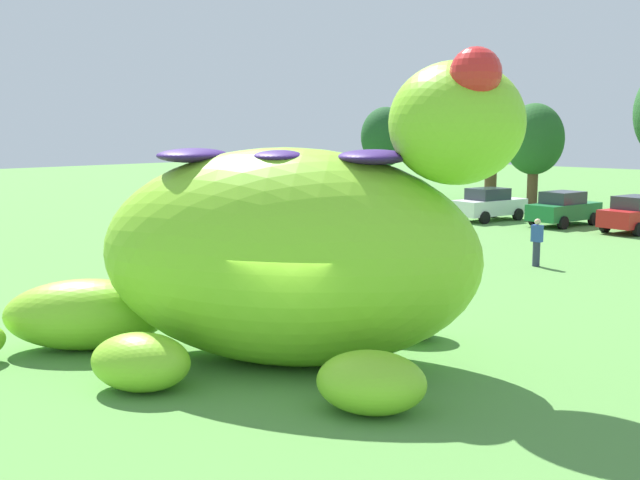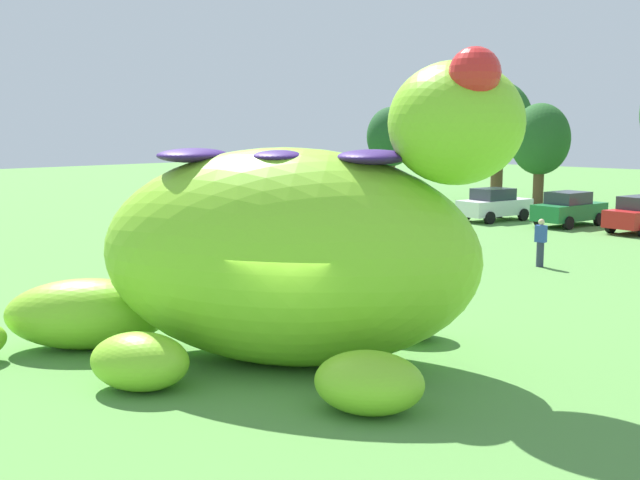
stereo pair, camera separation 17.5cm
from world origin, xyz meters
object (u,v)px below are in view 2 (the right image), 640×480
(car_white, at_px, (494,205))
(spectator_near_inflatable, at_px, (541,243))
(giant_inflatable_creature, at_px, (285,254))
(car_green, at_px, (569,209))

(car_white, xyz_separation_m, spectator_near_inflatable, (8.65, -10.56, -0.01))
(giant_inflatable_creature, height_order, spectator_near_inflatable, giant_inflatable_creature)
(car_white, height_order, spectator_near_inflatable, car_white)
(car_green, relative_size, spectator_near_inflatable, 2.51)
(car_white, distance_m, car_green, 3.91)
(giant_inflatable_creature, xyz_separation_m, spectator_near_inflatable, (-2.01, 14.07, -1.48))
(car_white, bearing_deg, car_green, 11.58)
(car_white, bearing_deg, giant_inflatable_creature, -66.59)
(giant_inflatable_creature, xyz_separation_m, car_white, (-10.66, 24.63, -1.47))
(giant_inflatable_creature, bearing_deg, car_green, 105.04)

